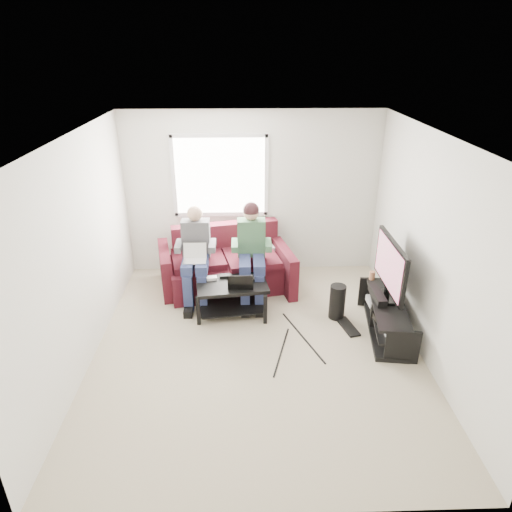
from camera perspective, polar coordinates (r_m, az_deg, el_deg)
The scene contains 26 objects.
floor at distance 5.84m, azimuth 0.13°, elevation -11.32°, with size 4.50×4.50×0.00m, color tan.
ceiling at distance 4.78m, azimuth 0.16°, elevation 14.65°, with size 4.50×4.50×0.00m, color white.
wall_back at distance 7.28m, azimuth -0.46°, elevation 7.74°, with size 4.50×4.50×0.00m, color silver.
wall_front at distance 3.27m, azimuth 1.51°, elevation -16.30°, with size 4.50×4.50×0.00m, color silver.
wall_left at distance 5.49m, azimuth -21.20°, elevation 0.05°, with size 4.50×4.50×0.00m, color silver.
wall_right at distance 5.61m, azimuth 21.02°, elevation 0.59°, with size 4.50×4.50×0.00m, color silver.
window at distance 7.19m, azimuth -4.51°, elevation 9.92°, with size 1.48×0.04×1.28m.
sofa at distance 7.05m, azimuth -3.86°, elevation -1.35°, with size 2.17×1.27×0.93m.
person_left at distance 6.56m, azimuth -7.56°, elevation 0.57°, with size 0.40×0.71×1.39m.
person_right at distance 6.52m, azimuth -0.56°, elevation 1.23°, with size 0.40×0.71×1.43m.
laptop_silver at distance 6.42m, azimuth -7.68°, elevation -0.13°, with size 0.32×0.22×0.24m, color silver, non-canonical shape.
coffee_table at distance 6.33m, azimuth -3.02°, elevation -4.42°, with size 1.03×0.71×0.48m.
laptop_black at distance 6.14m, azimuth -1.96°, elevation -2.78°, with size 0.34×0.24×0.24m, color black, non-canonical shape.
controller_a at distance 6.38m, azimuth -5.55°, elevation -2.78°, with size 0.14×0.09×0.04m, color silver.
controller_b at distance 6.42m, azimuth -3.92°, elevation -2.51°, with size 0.14×0.09×0.04m, color black.
controller_c at distance 6.39m, azimuth -0.34°, elevation -2.59°, with size 0.14×0.09×0.04m, color gray.
tv_stand at distance 6.25m, azimuth 15.94°, elevation -7.50°, with size 0.59×1.40×0.45m.
tv at distance 6.00m, azimuth 16.44°, elevation -1.28°, with size 0.12×1.10×0.81m.
soundbar at distance 6.15m, azimuth 14.93°, elevation -4.73°, with size 0.12×0.50×0.10m, color black.
drink_cup at distance 6.61m, azimuth 14.31°, elevation -2.37°, with size 0.08×0.08×0.12m, color #A56847.
console_white at distance 5.90m, azimuth 17.12°, elevation -9.01°, with size 0.30×0.22×0.06m, color silver.
console_grey at distance 6.46m, azimuth 15.28°, elevation -5.51°, with size 0.34×0.26×0.08m, color gray.
console_black at distance 6.17m, azimuth 16.15°, elevation -7.18°, with size 0.38×0.30×0.07m, color black.
subwoofer at distance 6.38m, azimuth 10.12°, elevation -5.66°, with size 0.22×0.22×0.49m, color black.
keyboard_floor at distance 6.32m, azimuth 11.41°, elevation -8.64°, with size 0.16×0.47×0.03m, color black.
end_table at distance 7.34m, azimuth 2.85°, elevation -0.92°, with size 0.31×0.31×0.56m.
Camera 1 is at (-0.16, -4.70, 3.46)m, focal length 32.00 mm.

